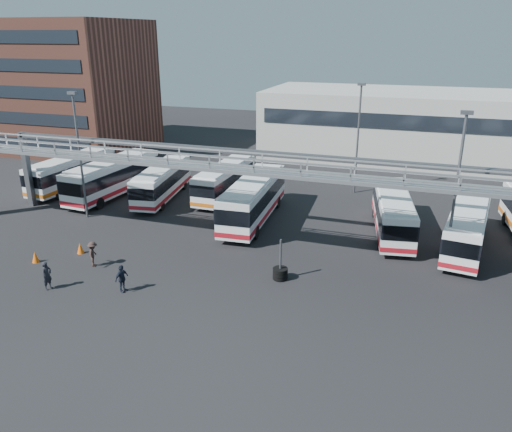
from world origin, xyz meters
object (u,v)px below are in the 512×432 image
(light_pole_left, at_px, (79,149))
(bus_3, at_px, (225,179))
(light_pole_back, at_px, (358,133))
(bus_0, at_px, (72,171))
(bus_7, at_px, (467,227))
(bus_6, at_px, (393,212))
(bus_2, at_px, (162,181))
(pedestrian_c, at_px, (93,254))
(cone_left, at_px, (80,248))
(pedestrian_d, at_px, (122,278))
(light_pole_mid, at_px, (456,186))
(pedestrian_a, at_px, (47,275))
(bus_4, at_px, (253,198))
(tire_stack, at_px, (280,272))
(cone_right, at_px, (35,257))
(bus_1, at_px, (113,176))

(light_pole_left, height_order, bus_3, light_pole_left)
(light_pole_back, xyz_separation_m, bus_0, (-26.29, -7.53, -3.96))
(light_pole_left, height_order, bus_7, light_pole_left)
(bus_6, bearing_deg, bus_2, 165.51)
(light_pole_left, bearing_deg, bus_2, 60.72)
(pedestrian_c, height_order, cone_left, pedestrian_c)
(bus_3, height_order, pedestrian_d, bus_3)
(light_pole_mid, relative_size, light_pole_back, 1.00)
(bus_0, height_order, bus_7, bus_0)
(pedestrian_a, bearing_deg, pedestrian_c, -7.27)
(bus_2, distance_m, bus_4, 10.14)
(bus_2, relative_size, pedestrian_d, 6.04)
(cone_left, relative_size, tire_stack, 0.29)
(tire_stack, bearing_deg, pedestrian_d, -151.54)
(light_pole_mid, xyz_separation_m, bus_7, (1.36, 4.04, -4.03))
(bus_0, xyz_separation_m, cone_right, (8.46, -14.92, -1.39))
(light_pole_mid, height_order, pedestrian_d, light_pole_mid)
(pedestrian_c, relative_size, pedestrian_d, 1.00)
(bus_6, bearing_deg, light_pole_mid, -64.89)
(cone_left, distance_m, tire_stack, 14.23)
(bus_1, relative_size, pedestrian_c, 6.70)
(pedestrian_a, relative_size, pedestrian_d, 1.04)
(bus_1, bearing_deg, bus_3, 21.04)
(bus_1, relative_size, bus_3, 1.14)
(bus_6, xyz_separation_m, pedestrian_a, (-18.64, -15.75, -0.86))
(pedestrian_a, bearing_deg, light_pole_back, -26.25)
(light_pole_mid, height_order, bus_1, light_pole_mid)
(cone_left, bearing_deg, pedestrian_a, -73.46)
(bus_0, xyz_separation_m, bus_6, (30.49, -1.93, -0.03))
(light_pole_left, height_order, pedestrian_a, light_pole_left)
(light_pole_mid, distance_m, bus_2, 25.83)
(light_pole_left, relative_size, cone_right, 13.46)
(pedestrian_c, bearing_deg, bus_1, 3.76)
(cone_left, height_order, cone_right, cone_left)
(bus_0, distance_m, cone_left, 16.51)
(bus_4, height_order, pedestrian_a, bus_4)
(light_pole_back, height_order, bus_7, light_pole_back)
(light_pole_left, xyz_separation_m, pedestrian_d, (9.93, -10.05, -4.87))
(bus_3, relative_size, bus_6, 0.95)
(bus_2, distance_m, bus_7, 25.99)
(bus_1, bearing_deg, pedestrian_a, -64.46)
(bus_3, relative_size, bus_7, 0.97)
(pedestrian_d, bearing_deg, bus_3, 14.31)
(light_pole_left, distance_m, bus_1, 6.99)
(light_pole_mid, distance_m, pedestrian_c, 23.29)
(pedestrian_a, distance_m, cone_left, 5.16)
(bus_4, bearing_deg, light_pole_mid, -21.37)
(light_pole_left, relative_size, pedestrian_c, 5.97)
(light_pole_left, distance_m, bus_7, 29.79)
(light_pole_mid, relative_size, cone_left, 13.36)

